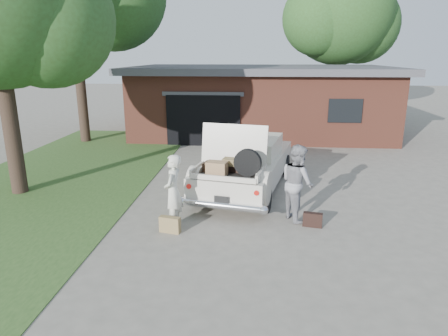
{
  "coord_description": "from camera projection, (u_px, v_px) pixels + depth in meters",
  "views": [
    {
      "loc": [
        0.78,
        -9.09,
        3.88
      ],
      "look_at": [
        0.0,
        0.6,
        1.1
      ],
      "focal_mm": 32.0,
      "sensor_mm": 36.0,
      "label": 1
    }
  ],
  "objects": [
    {
      "name": "grass_strip",
      "position": [
        64.0,
        176.0,
        13.14
      ],
      "size": [
        6.0,
        16.0,
        0.02
      ],
      "primitive_type": "cube",
      "color": "#2D4C1E",
      "rests_on": "ground"
    },
    {
      "name": "tree_right",
      "position": [
        341.0,
        16.0,
        24.46
      ],
      "size": [
        7.39,
        6.42,
        9.62
      ],
      "color": "#38281E",
      "rests_on": "ground"
    },
    {
      "name": "suitcase_left",
      "position": [
        170.0,
        225.0,
        8.97
      ],
      "size": [
        0.5,
        0.26,
        0.37
      ],
      "primitive_type": "cube",
      "rotation": [
        0.0,
        0.0,
        -0.23
      ],
      "color": "olive",
      "rests_on": "ground"
    },
    {
      "name": "woman_right",
      "position": [
        297.0,
        182.0,
        9.53
      ],
      "size": [
        1.01,
        1.11,
        1.85
      ],
      "primitive_type": "imported",
      "rotation": [
        0.0,
        0.0,
        2.0
      ],
      "color": "gray",
      "rests_on": "ground"
    },
    {
      "name": "house",
      "position": [
        260.0,
        99.0,
        20.3
      ],
      "size": [
        12.8,
        7.8,
        3.3
      ],
      "color": "brown",
      "rests_on": "ground"
    },
    {
      "name": "suitcase_right",
      "position": [
        313.0,
        220.0,
        9.27
      ],
      "size": [
        0.46,
        0.23,
        0.34
      ],
      "primitive_type": "cube",
      "rotation": [
        0.0,
        0.0,
        -0.2
      ],
      "color": "black",
      "rests_on": "ground"
    },
    {
      "name": "ground",
      "position": [
        222.0,
        217.0,
        9.84
      ],
      "size": [
        90.0,
        90.0,
        0.0
      ],
      "primitive_type": "plane",
      "color": "gray",
      "rests_on": "ground"
    },
    {
      "name": "sedan",
      "position": [
        246.0,
        164.0,
        11.76
      ],
      "size": [
        3.05,
        5.55,
        2.17
      ],
      "rotation": [
        0.0,
        0.0,
        -0.21
      ],
      "color": "beige",
      "rests_on": "ground"
    },
    {
      "name": "woman_left",
      "position": [
        173.0,
        191.0,
        9.11
      ],
      "size": [
        0.46,
        0.66,
        1.72
      ],
      "primitive_type": "imported",
      "rotation": [
        0.0,
        0.0,
        -1.65
      ],
      "color": "beige",
      "rests_on": "ground"
    }
  ]
}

